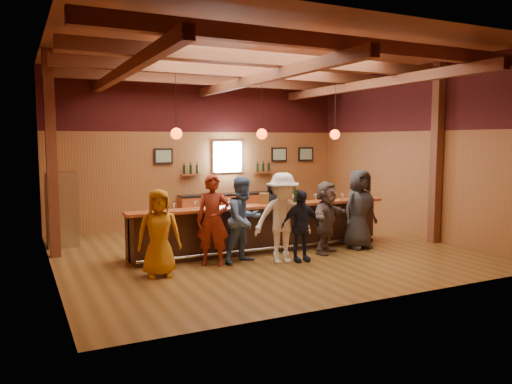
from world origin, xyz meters
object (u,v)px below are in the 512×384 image
(bartender, at_px, (271,212))
(ice_bucket, at_px, (264,198))
(customer_navy, at_px, (300,226))
(customer_denim, at_px, (244,220))
(customer_white, at_px, (283,218))
(bar_counter, at_px, (259,228))
(stainless_fridge, at_px, (62,209))
(customer_brown, at_px, (326,217))
(customer_dark, at_px, (359,209))
(back_bar_cabinet, at_px, (242,208))
(customer_orange, at_px, (159,233))
(bottle_a, at_px, (279,197))
(customer_redvest, at_px, (213,220))

(bartender, height_order, ice_bucket, bartender)
(ice_bucket, bearing_deg, customer_navy, -77.01)
(customer_denim, relative_size, customer_white, 0.96)
(customer_white, bearing_deg, bar_counter, 96.50)
(stainless_fridge, distance_m, customer_denim, 4.72)
(bar_counter, bearing_deg, bartender, 48.94)
(stainless_fridge, distance_m, customer_brown, 6.33)
(customer_denim, relative_size, customer_dark, 0.96)
(stainless_fridge, bearing_deg, ice_bucket, -32.81)
(customer_navy, bearing_deg, customer_white, 174.49)
(customer_brown, distance_m, bartender, 1.90)
(back_bar_cabinet, bearing_deg, ice_bucket, -107.22)
(customer_brown, bearing_deg, customer_dark, -29.17)
(customer_white, height_order, customer_brown, customer_white)
(customer_orange, distance_m, customer_dark, 4.92)
(customer_white, distance_m, bartender, 2.34)
(customer_dark, bearing_deg, ice_bucket, 157.50)
(ice_bucket, relative_size, bottle_a, 0.72)
(customer_redvest, bearing_deg, back_bar_cabinet, 90.06)
(customer_redvest, bearing_deg, customer_orange, -133.35)
(customer_denim, bearing_deg, bottle_a, 12.69)
(customer_navy, xyz_separation_m, bartender, (0.47, 2.24, -0.01))
(customer_dark, relative_size, bottle_a, 5.50)
(back_bar_cabinet, xyz_separation_m, customer_white, (-1.30, -4.88, 0.47))
(customer_dark, bearing_deg, customer_white, -174.81)
(customer_redvest, xyz_separation_m, customer_white, (1.39, -0.43, 0.01))
(back_bar_cabinet, bearing_deg, customer_orange, -129.11)
(customer_redvest, distance_m, bartender, 2.85)
(bartender, bearing_deg, bottle_a, 60.65)
(bar_counter, height_order, customer_denim, customer_denim)
(customer_redvest, bearing_deg, customer_white, 14.11)
(customer_orange, bearing_deg, bar_counter, 33.16)
(customer_navy, height_order, customer_dark, customer_dark)
(customer_orange, bearing_deg, customer_brown, 12.37)
(ice_bucket, bearing_deg, bar_counter, 93.03)
(customer_white, bearing_deg, customer_redvest, 174.38)
(customer_dark, bearing_deg, back_bar_cabinet, 97.74)
(customer_orange, xyz_separation_m, customer_dark, (4.90, 0.32, 0.11))
(stainless_fridge, xyz_separation_m, customer_redvest, (2.61, -3.34, 0.04))
(customer_denim, bearing_deg, back_bar_cabinet, 49.29)
(customer_white, xyz_separation_m, bartender, (0.86, 2.17, -0.20))
(customer_orange, height_order, customer_navy, customer_orange)
(customer_brown, height_order, bartender, customer_brown)
(stainless_fridge, height_order, customer_white, customer_white)
(stainless_fridge, relative_size, customer_orange, 1.08)
(back_bar_cabinet, distance_m, bottle_a, 3.99)
(bartender, bearing_deg, customer_white, 57.30)
(customer_denim, distance_m, customer_navy, 1.20)
(bar_counter, distance_m, bottle_a, 0.86)
(customer_brown, height_order, ice_bucket, customer_brown)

